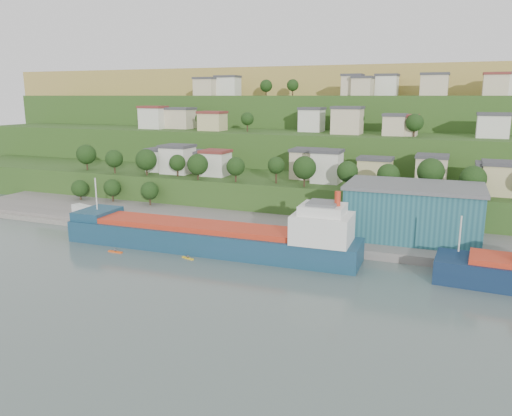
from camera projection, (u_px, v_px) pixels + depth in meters
The scene contains 10 objects.
ground at pixel (194, 261), 107.98m from camera, with size 500.00×500.00×0.00m, color #45544F.
quay at pixel (318, 237), 125.99m from camera, with size 220.00×26.00×4.00m, color slate.
pebble_beach at pixel (67, 216), 148.00m from camera, with size 40.00×18.00×2.40m, color slate.
hillside at pixel (351, 164), 260.47m from camera, with size 360.00×211.17×96.00m.
cargo_ship_near at pixel (216, 239), 114.17m from camera, with size 70.43×13.15×18.03m.
warehouse at pixel (413, 211), 117.59m from camera, with size 31.33×19.55×12.80m.
caravan at pixel (82, 210), 143.45m from camera, with size 6.57×2.74×3.07m, color silver.
dinghy at pixel (82, 216), 142.04m from camera, with size 3.63×1.36×0.73m, color silver.
kayak_orange at pixel (115, 251), 113.93m from camera, with size 3.62×0.66×0.90m.
kayak_yellow at pixel (188, 258), 109.50m from camera, with size 3.24×1.49×0.80m.
Camera 1 is at (50.98, -90.27, 35.01)m, focal length 35.00 mm.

